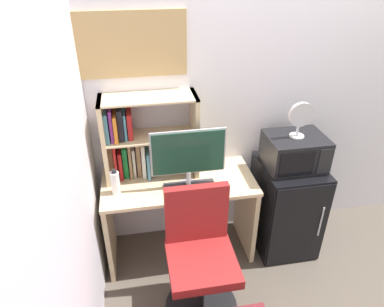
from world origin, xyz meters
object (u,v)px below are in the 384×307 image
(keyboard, at_px, (190,186))
(mini_fridge, at_px, (285,206))
(water_bottle, at_px, (115,183))
(desk_chair, at_px, (200,262))
(monitor, at_px, (188,155))
(desk_fan, at_px, (300,117))
(computer_mouse, at_px, (225,183))
(microwave, at_px, (295,152))
(wall_corkboard, at_px, (131,45))
(hutch_bookshelf, at_px, (136,139))

(keyboard, bearing_deg, mini_fridge, 3.60)
(water_bottle, bearing_deg, desk_chair, -40.94)
(monitor, distance_m, desk_fan, 0.87)
(computer_mouse, xyz_separation_m, mini_fridge, (0.57, 0.07, -0.36))
(mini_fridge, xyz_separation_m, desk_fan, (-0.00, -0.00, 0.83))
(water_bottle, height_order, mini_fridge, water_bottle)
(water_bottle, bearing_deg, monitor, -1.50)
(monitor, height_order, desk_fan, desk_fan)
(monitor, relative_size, computer_mouse, 6.23)
(computer_mouse, bearing_deg, water_bottle, 177.15)
(microwave, height_order, wall_corkboard, wall_corkboard)
(hutch_bookshelf, relative_size, desk_chair, 0.74)
(water_bottle, distance_m, desk_fan, 1.43)
(monitor, height_order, water_bottle, monitor)
(mini_fridge, bearing_deg, wall_corkboard, 165.22)
(hutch_bookshelf, relative_size, wall_corkboard, 0.93)
(desk_fan, xyz_separation_m, desk_chair, (-0.84, -0.49, -0.81))
(computer_mouse, bearing_deg, desk_fan, 6.55)
(desk_fan, height_order, wall_corkboard, wall_corkboard)
(hutch_bookshelf, distance_m, water_bottle, 0.36)
(wall_corkboard, bearing_deg, keyboard, -46.99)
(keyboard, height_order, microwave, microwave)
(computer_mouse, height_order, microwave, microwave)
(keyboard, xyz_separation_m, desk_chair, (-0.00, -0.44, -0.33))
(computer_mouse, xyz_separation_m, microwave, (0.57, 0.07, 0.18))
(desk_fan, relative_size, desk_chair, 0.29)
(hutch_bookshelf, xyz_separation_m, computer_mouse, (0.63, -0.27, -0.30))
(mini_fridge, xyz_separation_m, microwave, (0.00, 0.00, 0.53))
(desk_fan, relative_size, wall_corkboard, 0.37)
(keyboard, height_order, wall_corkboard, wall_corkboard)
(water_bottle, xyz_separation_m, mini_fridge, (1.38, 0.03, -0.43))
(hutch_bookshelf, xyz_separation_m, mini_fridge, (1.20, -0.20, -0.65))
(desk_chair, bearing_deg, hutch_bookshelf, 117.44)
(microwave, bearing_deg, keyboard, -176.19)
(mini_fridge, height_order, wall_corkboard, wall_corkboard)
(hutch_bookshelf, relative_size, desk_fan, 2.53)
(keyboard, distance_m, desk_fan, 0.96)
(computer_mouse, height_order, mini_fridge, mini_fridge)
(keyboard, distance_m, computer_mouse, 0.27)
(water_bottle, distance_m, mini_fridge, 1.44)
(hutch_bookshelf, height_order, microwave, hutch_bookshelf)
(desk_chair, bearing_deg, wall_corkboard, 112.71)
(microwave, relative_size, wall_corkboard, 0.58)
(microwave, distance_m, desk_chair, 1.10)
(mini_fridge, height_order, desk_fan, desk_fan)
(desk_fan, bearing_deg, computer_mouse, -173.45)
(monitor, relative_size, mini_fridge, 0.68)
(microwave, bearing_deg, hutch_bookshelf, 170.69)
(wall_corkboard, bearing_deg, hutch_bookshelf, -101.95)
(computer_mouse, height_order, water_bottle, water_bottle)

